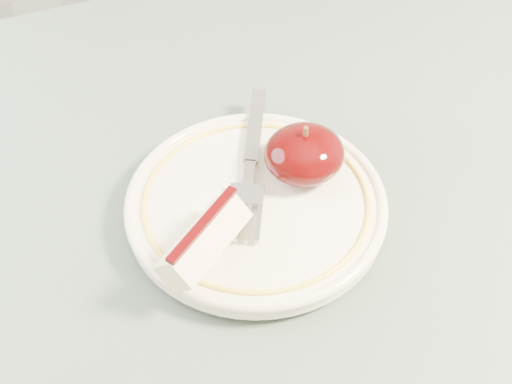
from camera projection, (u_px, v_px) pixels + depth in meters
name	position (u px, v px, depth m)	size (l,w,h in m)	color
table	(331.00, 355.00, 0.58)	(0.90, 0.90, 0.75)	brown
plate	(256.00, 204.00, 0.56)	(0.21, 0.21, 0.02)	beige
apple_half	(304.00, 154.00, 0.56)	(0.06, 0.06, 0.05)	black
apple_wedge	(204.00, 240.00, 0.50)	(0.08, 0.07, 0.04)	beige
fork	(250.00, 163.00, 0.57)	(0.10, 0.16, 0.00)	gray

